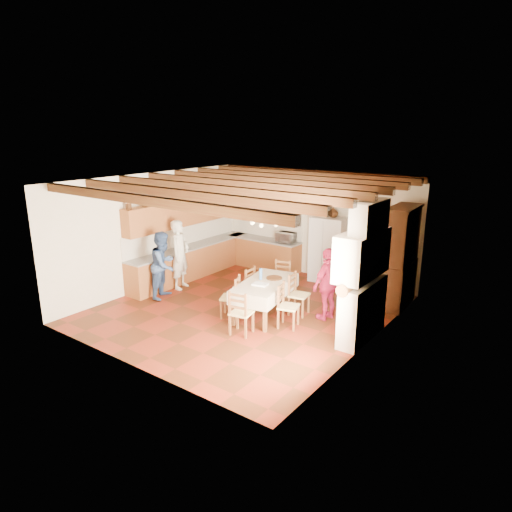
{
  "coord_description": "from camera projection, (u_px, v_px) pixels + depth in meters",
  "views": [
    {
      "loc": [
        6.07,
        -7.84,
        4.13
      ],
      "look_at": [
        0.1,
        0.3,
        1.25
      ],
      "focal_mm": 32.0,
      "sensor_mm": 36.0,
      "label": 1
    }
  ],
  "objects": [
    {
      "name": "backsplash_left",
      "position": [
        184.0,
        234.0,
        12.85
      ],
      "size": [
        0.03,
        4.3,
        0.6
      ],
      "primitive_type": "cube",
      "color": "white",
      "rests_on": "ground"
    },
    {
      "name": "chair_right_far",
      "position": [
        299.0,
        294.0,
        10.28
      ],
      "size": [
        0.46,
        0.47,
        0.96
      ],
      "primitive_type": null,
      "rotation": [
        0.0,
        0.0,
        1.71
      ],
      "color": "brown",
      "rests_on": "floor"
    },
    {
      "name": "chair_left_far",
      "position": [
        244.0,
        286.0,
        10.82
      ],
      "size": [
        0.42,
        0.44,
        0.96
      ],
      "primitive_type": null,
      "rotation": [
        0.0,
        0.0,
        -1.51
      ],
      "color": "brown",
      "rests_on": "floor"
    },
    {
      "name": "chandelier",
      "position": [
        265.0,
        217.0,
        9.75
      ],
      "size": [
        0.47,
        0.47,
        0.03
      ],
      "primitive_type": "torus",
      "color": "black",
      "rests_on": "ground"
    },
    {
      "name": "wall_picture",
      "position": [
        368.0,
        218.0,
        11.78
      ],
      "size": [
        0.34,
        0.03,
        0.42
      ],
      "primitive_type": "cube",
      "color": "black",
      "rests_on": "ground"
    },
    {
      "name": "wall_right",
      "position": [
        372.0,
        272.0,
        8.54
      ],
      "size": [
        0.02,
        6.5,
        3.0
      ],
      "primitive_type": "cube",
      "color": "beige",
      "rests_on": "ground"
    },
    {
      "name": "chair_left_near",
      "position": [
        230.0,
        297.0,
        10.14
      ],
      "size": [
        0.54,
        0.55,
        0.96
      ],
      "primitive_type": null,
      "rotation": [
        0.0,
        0.0,
        -1.13
      ],
      "color": "brown",
      "rests_on": "floor"
    },
    {
      "name": "chair_right_near",
      "position": [
        289.0,
        306.0,
        9.62
      ],
      "size": [
        0.5,
        0.52,
        0.96
      ],
      "primitive_type": null,
      "rotation": [
        0.0,
        0.0,
        1.85
      ],
      "color": "brown",
      "rests_on": "floor"
    },
    {
      "name": "person_woman_red",
      "position": [
        328.0,
        284.0,
        9.96
      ],
      "size": [
        0.59,
        1.01,
        1.62
      ],
      "primitive_type": "imported",
      "rotation": [
        0.0,
        0.0,
        -1.79
      ],
      "color": "#B31B3F",
      "rests_on": "floor"
    },
    {
      "name": "hutch",
      "position": [
        400.0,
        257.0,
        10.62
      ],
      "size": [
        0.62,
        1.34,
        2.39
      ],
      "primitive_type": null,
      "rotation": [
        0.0,
        0.0,
        0.05
      ],
      "color": "#3B240D",
      "rests_on": "floor"
    },
    {
      "name": "floor",
      "position": [
        245.0,
        310.0,
        10.67
      ],
      "size": [
        6.0,
        6.5,
        0.02
      ],
      "primitive_type": "cube",
      "color": "#4A200E",
      "rests_on": "ground"
    },
    {
      "name": "countertop_back",
      "position": [
        264.0,
        239.0,
        13.6
      ],
      "size": [
        2.34,
        0.62,
        0.04
      ],
      "primitive_type": "cube",
      "color": "gray",
      "rests_on": "lower_cabinets_back"
    },
    {
      "name": "lower_cabinets_back",
      "position": [
        264.0,
        254.0,
        13.72
      ],
      "size": [
        2.3,
        0.6,
        0.86
      ],
      "primitive_type": "cube",
      "color": "brown",
      "rests_on": "ground"
    },
    {
      "name": "ceiling",
      "position": [
        244.0,
        180.0,
        9.84
      ],
      "size": [
        6.0,
        6.5,
        0.02
      ],
      "primitive_type": "cube",
      "color": "white",
      "rests_on": "ground"
    },
    {
      "name": "fridge_vase",
      "position": [
        333.0,
        212.0,
        12.14
      ],
      "size": [
        0.29,
        0.29,
        0.28
      ],
      "primitive_type": "imported",
      "rotation": [
        0.0,
        0.0,
        0.08
      ],
      "color": "#3B240D",
      "rests_on": "refrigerator"
    },
    {
      "name": "person_man",
      "position": [
        180.0,
        255.0,
        11.87
      ],
      "size": [
        0.61,
        0.76,
        1.82
      ],
      "primitive_type": "imported",
      "rotation": [
        0.0,
        0.0,
        1.86
      ],
      "color": "silver",
      "rests_on": "floor"
    },
    {
      "name": "chair_end_near",
      "position": [
        241.0,
        312.0,
        9.3
      ],
      "size": [
        0.49,
        0.47,
        0.96
      ],
      "primitive_type": null,
      "rotation": [
        0.0,
        0.0,
        3.34
      ],
      "color": "brown",
      "rests_on": "floor"
    },
    {
      "name": "upper_cabinets",
      "position": [
        187.0,
        212.0,
        12.58
      ],
      "size": [
        0.35,
        4.2,
        0.7
      ],
      "primitive_type": "cube",
      "color": "brown",
      "rests_on": "ground"
    },
    {
      "name": "backsplash_back",
      "position": [
        269.0,
        227.0,
        13.73
      ],
      "size": [
        2.3,
        0.03,
        0.6
      ],
      "primitive_type": "cube",
      "color": "white",
      "rests_on": "ground"
    },
    {
      "name": "wall_back",
      "position": [
        315.0,
        224.0,
        12.78
      ],
      "size": [
        6.0,
        0.02,
        3.0
      ],
      "primitive_type": "cube",
      "color": "beige",
      "rests_on": "ground"
    },
    {
      "name": "countertop_left",
      "position": [
        191.0,
        247.0,
        12.78
      ],
      "size": [
        0.62,
        4.3,
        0.04
      ],
      "primitive_type": "cube",
      "color": "gray",
      "rests_on": "lower_cabinets_left"
    },
    {
      "name": "wall_left",
      "position": [
        154.0,
        230.0,
        11.97
      ],
      "size": [
        0.02,
        6.5,
        3.0
      ],
      "primitive_type": "cube",
      "color": "beige",
      "rests_on": "ground"
    },
    {
      "name": "refrigerator",
      "position": [
        329.0,
        249.0,
        12.47
      ],
      "size": [
        0.97,
        0.83,
        1.79
      ],
      "primitive_type": "cube",
      "rotation": [
        0.0,
        0.0,
        0.12
      ],
      "color": "white",
      "rests_on": "floor"
    },
    {
      "name": "fireplace",
      "position": [
        361.0,
        271.0,
        8.89
      ],
      "size": [
        0.56,
        1.6,
        2.8
      ],
      "primitive_type": null,
      "color": "beige",
      "rests_on": "ground"
    },
    {
      "name": "person_woman_blue",
      "position": [
        164.0,
        265.0,
        11.24
      ],
      "size": [
        0.86,
        0.97,
        1.68
      ],
      "primitive_type": "imported",
      "rotation": [
        0.0,
        0.0,
        1.89
      ],
      "color": "#375386",
      "rests_on": "floor"
    },
    {
      "name": "lower_cabinets_left",
      "position": [
        192.0,
        262.0,
        12.9
      ],
      "size": [
        0.6,
        4.3,
        0.86
      ],
      "primitive_type": "cube",
      "color": "brown",
      "rests_on": "ground"
    },
    {
      "name": "ceiling_beams",
      "position": [
        244.0,
        185.0,
        9.87
      ],
      "size": [
        6.0,
        6.3,
        0.16
      ],
      "primitive_type": null,
      "color": "#39160D",
      "rests_on": "ground"
    },
    {
      "name": "microwave",
      "position": [
        286.0,
        238.0,
        13.11
      ],
      "size": [
        0.54,
        0.38,
        0.29
      ],
      "primitive_type": "imported",
      "rotation": [
        0.0,
        0.0,
        0.04
      ],
      "color": "silver",
      "rests_on": "countertop_back"
    },
    {
      "name": "wall_front",
      "position": [
        127.0,
        287.0,
        7.73
      ],
      "size": [
        6.0,
        0.02,
        3.0
      ],
      "primitive_type": "cube",
      "color": "beige",
      "rests_on": "ground"
    },
    {
      "name": "dining_table",
      "position": [
        265.0,
        285.0,
        10.17
      ],
      "size": [
        1.24,
        1.95,
        0.79
      ],
      "rotation": [
        0.0,
        0.0,
        0.19
      ],
      "color": "beige",
      "rests_on": "floor"
    },
    {
      "name": "chair_end_far",
      "position": [
        281.0,
        280.0,
        11.21
      ],
      "size": [
        0.53,
        0.52,
        0.96
      ],
      "primitive_type": null,
      "rotation": [
        0.0,
        0.0,
        0.33
      ],
      "color": "brown",
      "rests_on": "floor"
    }
  ]
}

